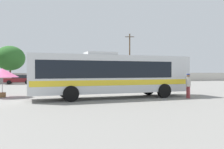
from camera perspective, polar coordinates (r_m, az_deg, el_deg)
The scene contains 9 objects.
ground_plane at distance 27.18m, azimuth -7.51°, elevation -3.40°, with size 300.00×300.00×0.00m, color gray.
perimeter_wall at distance 42.34m, azimuth -10.79°, elevation -0.79°, with size 80.00×0.30×1.69m, color beige.
coach_bus_silver_yellow at distance 17.37m, azimuth -0.41°, elevation 0.19°, with size 12.00×3.19×3.34m.
attendant_by_bus_door at distance 18.14m, azimuth 17.91°, elevation -2.25°, with size 0.41×0.41×1.79m.
vendor_umbrella_near_gate_pink at distance 19.71m, azimuth -24.97°, elevation 0.28°, with size 2.42×2.42×2.19m.
parked_car_second_maroon at distance 39.35m, azimuth -21.56°, elevation -1.06°, with size 4.18×2.10×1.43m.
parked_car_third_white at distance 38.20m, azimuth -13.52°, elevation -1.02°, with size 4.32×2.06×1.53m.
utility_pole_far at distance 46.96m, azimuth 4.29°, elevation 4.31°, with size 1.76×0.64×9.41m.
roadside_tree_midleft at distance 48.67m, azimuth -23.37°, elevation 3.63°, with size 5.47×5.47×6.80m.
Camera 1 is at (-4.28, -16.77, 1.95)m, focal length 37.89 mm.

